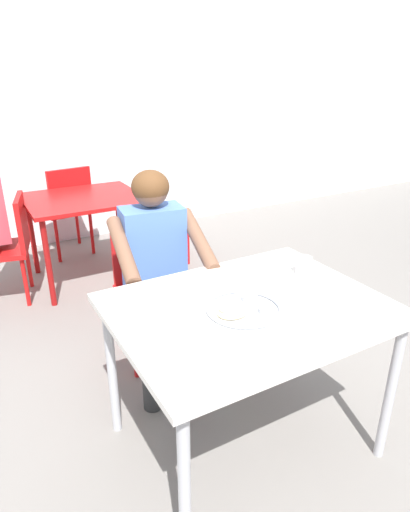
{
  "coord_description": "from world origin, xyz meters",
  "views": [
    {
      "loc": [
        -1.07,
        -1.28,
        1.67
      ],
      "look_at": [
        -0.17,
        0.3,
        0.91
      ],
      "focal_mm": 30.89,
      "sensor_mm": 36.0,
      "label": 1
    }
  ],
  "objects_px": {
    "drinking_cup": "(304,265)",
    "chair_red_right": "(157,213)",
    "diner_foreground": "(158,261)",
    "chair_red_far": "(68,205)",
    "thali_tray": "(244,309)",
    "chair_red_left": "(9,242)",
    "chair_foreground": "(149,282)",
    "table_background_red": "(84,207)",
    "table_foreground": "(249,320)"
  },
  "relations": [
    {
      "from": "diner_foreground",
      "to": "thali_tray",
      "type": "bearing_deg",
      "value": -86.04
    },
    {
      "from": "diner_foreground",
      "to": "chair_red_far",
      "type": "height_order",
      "value": "diner_foreground"
    },
    {
      "from": "table_foreground",
      "to": "thali_tray",
      "type": "height_order",
      "value": "thali_tray"
    },
    {
      "from": "chair_red_left",
      "to": "chair_red_far",
      "type": "bearing_deg",
      "value": 48.07
    },
    {
      "from": "table_background_red",
      "to": "chair_red_far",
      "type": "xyz_separation_m",
      "value": [
        -0.01,
        0.61,
        -0.13
      ]
    },
    {
      "from": "drinking_cup",
      "to": "table_background_red",
      "type": "bearing_deg",
      "value": 104.09
    },
    {
      "from": "thali_tray",
      "to": "chair_red_right",
      "type": "height_order",
      "value": "chair_red_right"
    },
    {
      "from": "chair_foreground",
      "to": "chair_red_far",
      "type": "relative_size",
      "value": 0.95
    },
    {
      "from": "drinking_cup",
      "to": "diner_foreground",
      "type": "bearing_deg",
      "value": 130.15
    },
    {
      "from": "table_foreground",
      "to": "chair_red_right",
      "type": "distance_m",
      "value": 2.35
    },
    {
      "from": "table_foreground",
      "to": "diner_foreground",
      "type": "distance_m",
      "value": 0.73
    },
    {
      "from": "chair_foreground",
      "to": "chair_red_right",
      "type": "xyz_separation_m",
      "value": [
        0.64,
        1.33,
        -0.02
      ]
    },
    {
      "from": "diner_foreground",
      "to": "chair_red_right",
      "type": "bearing_deg",
      "value": 66.91
    },
    {
      "from": "table_foreground",
      "to": "chair_red_far",
      "type": "bearing_deg",
      "value": 92.5
    },
    {
      "from": "diner_foreground",
      "to": "table_background_red",
      "type": "relative_size",
      "value": 1.32
    },
    {
      "from": "thali_tray",
      "to": "drinking_cup",
      "type": "relative_size",
      "value": 3.5
    },
    {
      "from": "chair_foreground",
      "to": "chair_red_left",
      "type": "distance_m",
      "value": 1.36
    },
    {
      "from": "thali_tray",
      "to": "table_background_red",
      "type": "relative_size",
      "value": 0.35
    },
    {
      "from": "drinking_cup",
      "to": "chair_red_far",
      "type": "distance_m",
      "value": 2.75
    },
    {
      "from": "table_foreground",
      "to": "chair_red_left",
      "type": "xyz_separation_m",
      "value": [
        -0.73,
        2.13,
        -0.21
      ]
    },
    {
      "from": "thali_tray",
      "to": "diner_foreground",
      "type": "bearing_deg",
      "value": 93.96
    },
    {
      "from": "drinking_cup",
      "to": "diner_foreground",
      "type": "distance_m",
      "value": 0.79
    },
    {
      "from": "chair_red_left",
      "to": "thali_tray",
      "type": "bearing_deg",
      "value": -72.53
    },
    {
      "from": "chair_red_left",
      "to": "table_background_red",
      "type": "bearing_deg",
      "value": 6.23
    },
    {
      "from": "diner_foreground",
      "to": "table_background_red",
      "type": "xyz_separation_m",
      "value": [
        -0.01,
        1.47,
        -0.07
      ]
    },
    {
      "from": "diner_foreground",
      "to": "table_background_red",
      "type": "bearing_deg",
      "value": 90.55
    },
    {
      "from": "table_foreground",
      "to": "chair_foreground",
      "type": "distance_m",
      "value": 0.97
    },
    {
      "from": "table_background_red",
      "to": "chair_red_far",
      "type": "bearing_deg",
      "value": 90.59
    },
    {
      "from": "thali_tray",
      "to": "diner_foreground",
      "type": "relative_size",
      "value": 0.26
    },
    {
      "from": "table_background_red",
      "to": "chair_red_far",
      "type": "distance_m",
      "value": 0.62
    },
    {
      "from": "table_background_red",
      "to": "chair_red_right",
      "type": "bearing_deg",
      "value": 6.43
    },
    {
      "from": "table_background_red",
      "to": "table_foreground",
      "type": "bearing_deg",
      "value": -86.97
    },
    {
      "from": "thali_tray",
      "to": "chair_red_far",
      "type": "height_order",
      "value": "chair_red_far"
    },
    {
      "from": "thali_tray",
      "to": "drinking_cup",
      "type": "distance_m",
      "value": 0.48
    },
    {
      "from": "table_foreground",
      "to": "diner_foreground",
      "type": "xyz_separation_m",
      "value": [
        -0.1,
        0.72,
        0.03
      ]
    },
    {
      "from": "chair_foreground",
      "to": "diner_foreground",
      "type": "distance_m",
      "value": 0.32
    },
    {
      "from": "chair_red_far",
      "to": "chair_red_left",
      "type": "bearing_deg",
      "value": -131.93
    },
    {
      "from": "drinking_cup",
      "to": "chair_foreground",
      "type": "relative_size",
      "value": 0.11
    },
    {
      "from": "table_foreground",
      "to": "thali_tray",
      "type": "relative_size",
      "value": 3.64
    },
    {
      "from": "drinking_cup",
      "to": "chair_red_right",
      "type": "height_order",
      "value": "drinking_cup"
    },
    {
      "from": "thali_tray",
      "to": "diner_foreground",
      "type": "xyz_separation_m",
      "value": [
        -0.05,
        0.76,
        -0.06
      ]
    },
    {
      "from": "diner_foreground",
      "to": "chair_foreground",
      "type": "bearing_deg",
      "value": 84.21
    },
    {
      "from": "drinking_cup",
      "to": "chair_red_right",
      "type": "relative_size",
      "value": 0.11
    },
    {
      "from": "diner_foreground",
      "to": "drinking_cup",
      "type": "bearing_deg",
      "value": -49.85
    },
    {
      "from": "thali_tray",
      "to": "chair_red_left",
      "type": "height_order",
      "value": "chair_red_left"
    },
    {
      "from": "chair_red_right",
      "to": "diner_foreground",
      "type": "bearing_deg",
      "value": -113.09
    },
    {
      "from": "chair_foreground",
      "to": "chair_red_right",
      "type": "distance_m",
      "value": 1.48
    },
    {
      "from": "drinking_cup",
      "to": "diner_foreground",
      "type": "xyz_separation_m",
      "value": [
        -0.51,
        0.6,
        -0.09
      ]
    },
    {
      "from": "chair_foreground",
      "to": "table_background_red",
      "type": "bearing_deg",
      "value": 91.65
    },
    {
      "from": "drinking_cup",
      "to": "table_background_red",
      "type": "height_order",
      "value": "drinking_cup"
    }
  ]
}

